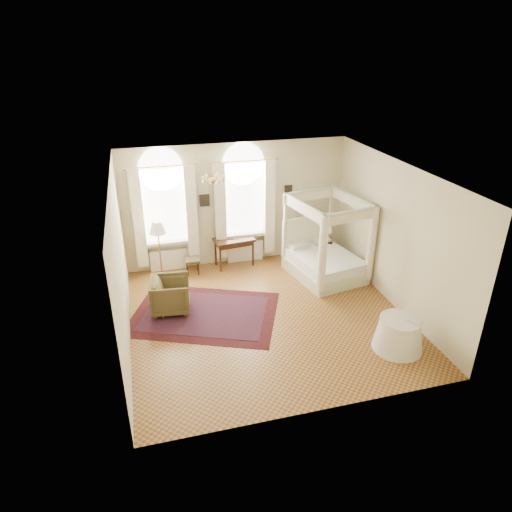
{
  "coord_description": "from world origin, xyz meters",
  "views": [
    {
      "loc": [
        -2.5,
        -8.33,
        5.66
      ],
      "look_at": [
        -0.15,
        0.4,
        1.34
      ],
      "focal_mm": 32.0,
      "sensor_mm": 36.0,
      "label": 1
    }
  ],
  "objects": [
    {
      "name": "window_left",
      "position": [
        -1.9,
        2.87,
        1.49
      ],
      "size": [
        1.62,
        0.27,
        3.29
      ],
      "color": "white",
      "rests_on": "room_walls"
    },
    {
      "name": "book",
      "position": [
        2.32,
        -1.95,
        0.7
      ],
      "size": [
        0.33,
        0.36,
        0.03
      ],
      "primitive_type": "imported",
      "rotation": [
        0.0,
        0.0,
        0.46
      ],
      "color": "black",
      "rests_on": "side_table"
    },
    {
      "name": "floor_lamp",
      "position": [
        -2.14,
        2.37,
        1.38
      ],
      "size": [
        0.42,
        0.42,
        1.61
      ],
      "color": "gold",
      "rests_on": "ground"
    },
    {
      "name": "writing_desk",
      "position": [
        -0.15,
        2.7,
        0.68
      ],
      "size": [
        1.12,
        0.67,
        0.8
      ],
      "color": "#3A1F0F",
      "rests_on": "ground"
    },
    {
      "name": "laptop",
      "position": [
        -0.17,
        2.77,
        0.81
      ],
      "size": [
        0.33,
        0.24,
        0.02
      ],
      "primitive_type": "imported",
      "rotation": [
        0.0,
        0.0,
        2.95
      ],
      "color": "black",
      "rests_on": "writing_desk"
    },
    {
      "name": "ground",
      "position": [
        0.0,
        0.0,
        0.0
      ],
      "size": [
        6.0,
        6.0,
        0.0
      ],
      "primitive_type": "plane",
      "color": "#99622C",
      "rests_on": "ground"
    },
    {
      "name": "oriental_rug",
      "position": [
        -1.34,
        0.46,
        0.01
      ],
      "size": [
        3.84,
        3.36,
        0.01
      ],
      "color": "#410F12",
      "rests_on": "ground"
    },
    {
      "name": "nightstand_lamp",
      "position": [
        2.4,
        2.41,
        0.93
      ],
      "size": [
        0.31,
        0.31,
        0.46
      ],
      "color": "gold",
      "rests_on": "nightstand"
    },
    {
      "name": "canopy_bed",
      "position": [
        2.01,
        1.49,
        0.48
      ],
      "size": [
        1.91,
        2.2,
        2.11
      ],
      "color": "#B9C29D",
      "rests_on": "ground"
    },
    {
      "name": "stool",
      "position": [
        -1.32,
        2.52,
        0.36
      ],
      "size": [
        0.38,
        0.38,
        0.43
      ],
      "color": "#4E4221",
      "rests_on": "ground"
    },
    {
      "name": "armchair",
      "position": [
        -2.05,
        0.83,
        0.4
      ],
      "size": [
        0.97,
        0.95,
        0.8
      ],
      "primitive_type": "imported",
      "rotation": [
        0.0,
        0.0,
        1.45
      ],
      "color": "#483C1F",
      "rests_on": "ground"
    },
    {
      "name": "nightstand",
      "position": [
        2.34,
        2.39,
        0.31
      ],
      "size": [
        0.55,
        0.53,
        0.63
      ],
      "primitive_type": "cube",
      "rotation": [
        0.0,
        0.0,
        -0.38
      ],
      "color": "#3A1F0F",
      "rests_on": "ground"
    },
    {
      "name": "coffee_table",
      "position": [
        -2.0,
        0.7,
        0.4
      ],
      "size": [
        0.68,
        0.5,
        0.45
      ],
      "color": "white",
      "rests_on": "ground"
    },
    {
      "name": "room_walls",
      "position": [
        0.0,
        0.0,
        1.98
      ],
      "size": [
        6.0,
        6.0,
        6.0
      ],
      "color": "beige",
      "rests_on": "ground"
    },
    {
      "name": "window_right",
      "position": [
        0.2,
        2.87,
        1.49
      ],
      "size": [
        1.62,
        0.27,
        3.29
      ],
      "color": "white",
      "rests_on": "room_walls"
    },
    {
      "name": "wall_pictures",
      "position": [
        0.09,
        2.97,
        1.89
      ],
      "size": [
        2.54,
        0.03,
        0.39
      ],
      "color": "black",
      "rests_on": "room_walls"
    },
    {
      "name": "side_table",
      "position": [
        2.21,
        -1.8,
        0.34
      ],
      "size": [
        1.0,
        1.0,
        0.68
      ],
      "color": "white",
      "rests_on": "ground"
    },
    {
      "name": "chandelier",
      "position": [
        -0.9,
        1.2,
        2.91
      ],
      "size": [
        0.51,
        0.45,
        0.5
      ],
      "color": "gold",
      "rests_on": "room_walls"
    }
  ]
}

